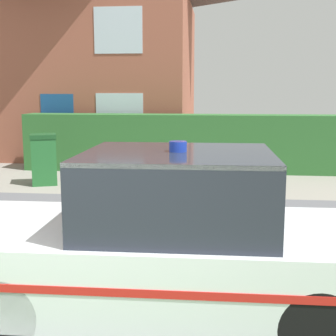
% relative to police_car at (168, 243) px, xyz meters
% --- Properties ---
extents(road_strip, '(28.00, 6.52, 0.01)m').
position_rel_police_car_xyz_m(road_strip, '(-0.85, 1.90, -0.74)').
color(road_strip, '#5B5B60').
rests_on(road_strip, ground).
extents(garden_hedge, '(9.74, 0.85, 1.56)m').
position_rel_police_car_xyz_m(garden_hedge, '(-0.03, 8.43, 0.03)').
color(garden_hedge, '#2D662D').
rests_on(garden_hedge, ground).
extents(police_car, '(4.23, 1.80, 1.73)m').
position_rel_police_car_xyz_m(police_car, '(0.00, 0.00, 0.00)').
color(police_car, black).
rests_on(police_car, road_strip).
extents(house_left, '(8.60, 6.59, 7.52)m').
position_rel_police_car_xyz_m(house_left, '(-4.68, 12.35, 3.09)').
color(house_left, '#93513D').
rests_on(house_left, ground).
extents(wheelie_bin, '(0.76, 0.75, 1.20)m').
position_rel_police_car_xyz_m(wheelie_bin, '(-3.62, 6.20, -0.14)').
color(wheelie_bin, '#23662D').
rests_on(wheelie_bin, ground).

